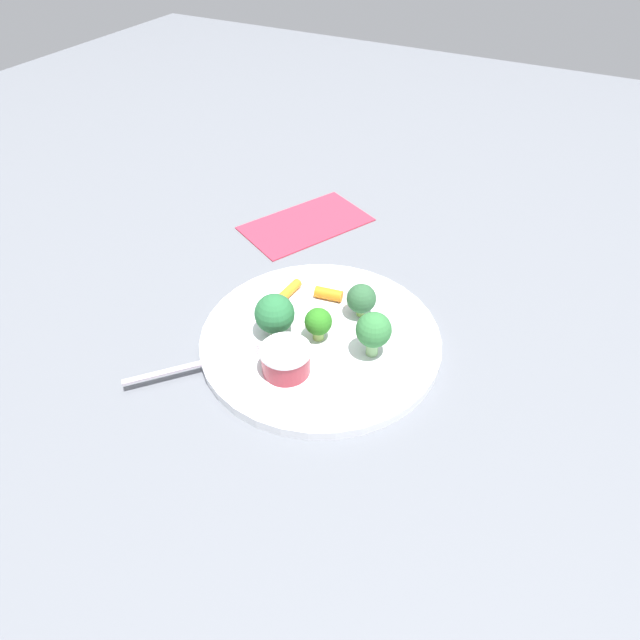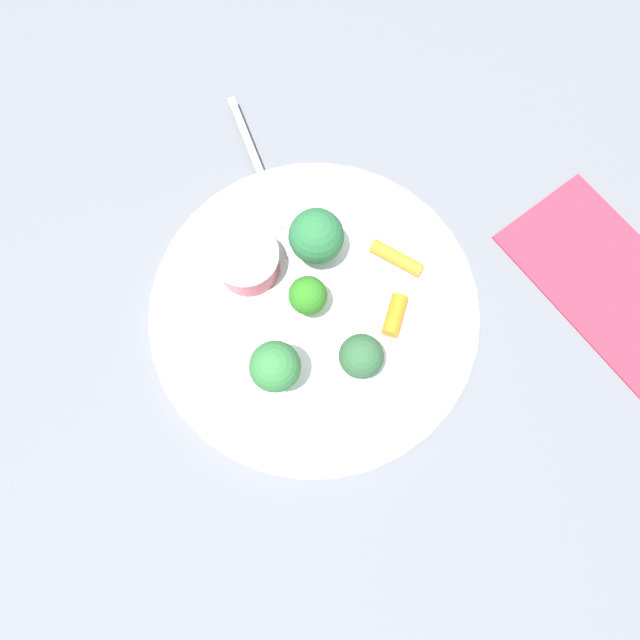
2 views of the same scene
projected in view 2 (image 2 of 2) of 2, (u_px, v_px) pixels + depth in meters
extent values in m
plane|color=slate|center=(314.00, 312.00, 0.48)|extent=(2.40, 2.40, 0.00)
cylinder|color=white|center=(314.00, 310.00, 0.48)|extent=(0.28, 0.28, 0.01)
cylinder|color=maroon|center=(248.00, 262.00, 0.47)|extent=(0.05, 0.05, 0.03)
cylinder|color=silver|center=(245.00, 255.00, 0.45)|extent=(0.06, 0.06, 0.00)
cylinder|color=#8EBB5A|center=(359.00, 362.00, 0.45)|extent=(0.01, 0.01, 0.01)
sphere|color=#2D5A36|center=(361.00, 356.00, 0.43)|extent=(0.04, 0.04, 0.04)
cylinder|color=#97BC73|center=(316.00, 248.00, 0.48)|extent=(0.01, 0.01, 0.01)
sphere|color=#276739|center=(316.00, 236.00, 0.46)|extent=(0.05, 0.05, 0.05)
cylinder|color=#8FB857|center=(310.00, 298.00, 0.47)|extent=(0.01, 0.01, 0.01)
sphere|color=#2A731E|center=(310.00, 291.00, 0.45)|extent=(0.03, 0.03, 0.03)
cylinder|color=#7FB172|center=(281.00, 375.00, 0.44)|extent=(0.01, 0.01, 0.02)
sphere|color=#32733A|center=(279.00, 369.00, 0.42)|extent=(0.04, 0.04, 0.04)
cylinder|color=orange|center=(395.00, 315.00, 0.46)|extent=(0.02, 0.04, 0.01)
cylinder|color=orange|center=(397.00, 258.00, 0.48)|extent=(0.05, 0.02, 0.01)
cube|color=#BFB1BD|center=(256.00, 161.00, 0.51)|extent=(0.11, 0.10, 0.00)
cube|color=#BFB1BD|center=(293.00, 240.00, 0.49)|extent=(0.02, 0.02, 0.00)
cube|color=#BFB1BD|center=(290.00, 241.00, 0.49)|extent=(0.02, 0.02, 0.00)
cube|color=#BFB1BD|center=(286.00, 242.00, 0.49)|extent=(0.02, 0.02, 0.00)
cube|color=#BFB1BD|center=(283.00, 244.00, 0.49)|extent=(0.02, 0.02, 0.00)
cube|color=#B72B41|center=(610.00, 282.00, 0.49)|extent=(0.22, 0.18, 0.00)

